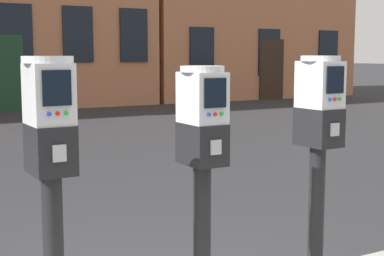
% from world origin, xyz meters
% --- Properties ---
extents(parking_meter_near_kerb, '(0.22, 0.25, 1.41)m').
position_xyz_m(parking_meter_near_kerb, '(-0.68, -0.22, 1.11)').
color(parking_meter_near_kerb, black).
rests_on(parking_meter_near_kerb, sidewalk_slab).
extents(parking_meter_twin_adjacent, '(0.22, 0.25, 1.36)m').
position_xyz_m(parking_meter_twin_adjacent, '(0.08, -0.22, 1.08)').
color(parking_meter_twin_adjacent, black).
rests_on(parking_meter_twin_adjacent, sidewalk_slab).
extents(parking_meter_end_of_row, '(0.22, 0.25, 1.41)m').
position_xyz_m(parking_meter_end_of_row, '(0.83, -0.22, 1.11)').
color(parking_meter_end_of_row, black).
rests_on(parking_meter_end_of_row, sidewalk_slab).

